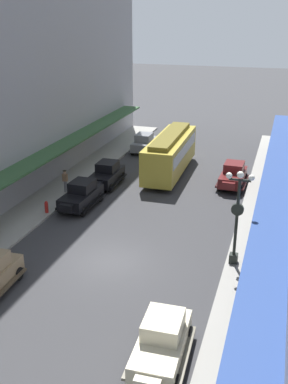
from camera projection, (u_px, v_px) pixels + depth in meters
name	position (u px, v px, depth m)	size (l,w,h in m)	color
ground_plane	(111.00, 261.00, 24.46)	(200.00, 200.00, 0.00)	#38383A
sidewalk_right	(251.00, 283.00, 22.31)	(3.00, 60.00, 0.15)	#99968E
parked_car_0	(162.00, 340.00, 17.15)	(2.29, 4.31, 1.84)	beige
parked_car_2	(107.00, 174.00, 35.05)	(2.19, 4.28, 1.84)	black
parked_car_3	(233.00, 175.00, 34.84)	(2.23, 4.29, 1.84)	#591919
parked_car_4	(81.00, 194.00, 31.02)	(2.24, 4.29, 1.84)	black
parked_car_5	(145.00, 142.00, 43.61)	(2.15, 4.26, 1.84)	slate
streetcar	(170.00, 152.00, 37.20)	(2.73, 9.66, 3.46)	gold
lamp_post_with_clock	(237.00, 214.00, 23.03)	(1.42, 0.44, 5.16)	black
fire_hydrant	(46.00, 207.00, 29.97)	(0.24, 0.24, 0.82)	#B21E19
pedestrian_0	(263.00, 294.00, 19.93)	(0.36, 0.24, 1.64)	slate
pedestrian_1	(65.00, 181.00, 33.33)	(0.36, 0.28, 1.67)	slate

